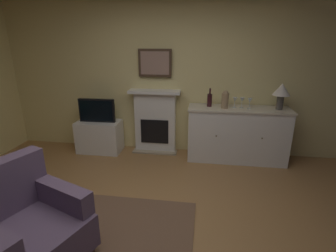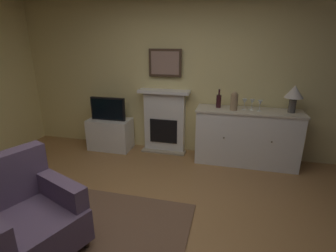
{
  "view_description": "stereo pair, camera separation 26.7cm",
  "coord_description": "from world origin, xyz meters",
  "views": [
    {
      "loc": [
        0.48,
        -2.05,
        1.89
      ],
      "look_at": [
        0.11,
        0.57,
        1.0
      ],
      "focal_mm": 27.34,
      "sensor_mm": 36.0,
      "label": 1
    },
    {
      "loc": [
        0.74,
        -2.0,
        1.89
      ],
      "look_at": [
        0.11,
        0.57,
        1.0
      ],
      "focal_mm": 27.34,
      "sensor_mm": 36.0,
      "label": 2
    }
  ],
  "objects": [
    {
      "name": "tv_cabinet",
      "position": [
        -1.31,
        1.96,
        0.28
      ],
      "size": [
        0.75,
        0.42,
        0.55
      ],
      "color": "white",
      "rests_on": "ground_plane"
    },
    {
      "name": "wine_glass_center",
      "position": [
        1.07,
        1.96,
        1.01
      ],
      "size": [
        0.07,
        0.07,
        0.16
      ],
      "color": "silver",
      "rests_on": "sideboard_cabinet"
    },
    {
      "name": "armchair",
      "position": [
        -0.98,
        -0.44,
        0.38
      ],
      "size": [
        1.03,
        1.0,
        0.92
      ],
      "color": "#604C66",
      "rests_on": "ground_plane"
    },
    {
      "name": "wine_glass_right",
      "position": [
        1.18,
        1.92,
        1.01
      ],
      "size": [
        0.07,
        0.07,
        0.16
      ],
      "color": "silver",
      "rests_on": "sideboard_cabinet"
    },
    {
      "name": "wine_bottle",
      "position": [
        0.57,
        1.98,
        0.99
      ],
      "size": [
        0.08,
        0.08,
        0.29
      ],
      "color": "#331419",
      "rests_on": "sideboard_cabinet"
    },
    {
      "name": "vase_decorative",
      "position": [
        0.8,
        1.89,
        1.02
      ],
      "size": [
        0.11,
        0.11,
        0.28
      ],
      "color": "#9E7F5B",
      "rests_on": "sideboard_cabinet"
    },
    {
      "name": "tv_set",
      "position": [
        -1.31,
        1.93,
        0.75
      ],
      "size": [
        0.62,
        0.07,
        0.4
      ],
      "color": "black",
      "rests_on": "tv_cabinet"
    },
    {
      "name": "sideboard_cabinet",
      "position": [
        1.04,
        1.94,
        0.44
      ],
      "size": [
        1.58,
        0.49,
        0.88
      ],
      "color": "white",
      "rests_on": "ground_plane"
    },
    {
      "name": "table_lamp",
      "position": [
        1.63,
        1.94,
        1.16
      ],
      "size": [
        0.26,
        0.26,
        0.4
      ],
      "color": "#4C4742",
      "rests_on": "sideboard_cabinet"
    },
    {
      "name": "fireplace_unit",
      "position": [
        -0.34,
        2.12,
        0.55
      ],
      "size": [
        0.87,
        0.3,
        1.1
      ],
      "color": "white",
      "rests_on": "ground_plane"
    },
    {
      "name": "ground_plane",
      "position": [
        0.0,
        0.0,
        -0.05
      ],
      "size": [
        6.01,
        4.55,
        0.1
      ],
      "primitive_type": "cube",
      "color": "#9E7042",
      "rests_on": "ground"
    },
    {
      "name": "wall_rear",
      "position": [
        0.0,
        2.25,
        1.38
      ],
      "size": [
        6.01,
        0.06,
        2.76
      ],
      "primitive_type": "cube",
      "color": "#EAD68C",
      "rests_on": "ground_plane"
    },
    {
      "name": "wine_glass_left",
      "position": [
        0.96,
        1.95,
        1.01
      ],
      "size": [
        0.07,
        0.07,
        0.16
      ],
      "color": "silver",
      "rests_on": "sideboard_cabinet"
    },
    {
      "name": "framed_picture",
      "position": [
        -0.34,
        2.16,
        1.53
      ],
      "size": [
        0.55,
        0.04,
        0.45
      ],
      "color": "#473323"
    }
  ]
}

